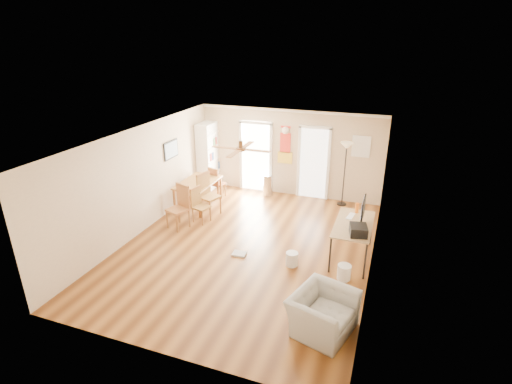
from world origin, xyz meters
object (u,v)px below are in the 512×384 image
at_px(dining_chair_right_b, 201,205).
at_px(bookshelf, 209,156).
at_px(dining_table, 199,194).
at_px(trash_can, 268,185).
at_px(armchair, 322,313).
at_px(dining_chair_near, 177,207).
at_px(dining_chair_right_a, 209,195).
at_px(dining_chair_far, 217,182).
at_px(wastebasket_a, 292,259).
at_px(computer_desk, 352,241).
at_px(wastebasket_b, 344,272).
at_px(torchiere_lamp, 344,174).
at_px(printer, 358,230).

bearing_deg(dining_chair_right_b, bookshelf, 35.12).
bearing_deg(dining_table, trash_can, 41.53).
bearing_deg(bookshelf, armchair, -62.83).
bearing_deg(dining_chair_near, dining_chair_right_a, 87.26).
xyz_separation_m(dining_table, dining_chair_far, (0.21, 0.82, 0.10)).
relative_size(bookshelf, dining_chair_far, 2.25).
distance_m(bookshelf, wastebasket_a, 5.24).
distance_m(dining_chair_right_b, dining_chair_near, 0.65).
relative_size(dining_chair_far, wastebasket_a, 3.09).
bearing_deg(dining_table, computer_desk, -17.14).
bearing_deg(computer_desk, dining_table, 162.86).
bearing_deg(armchair, dining_table, 64.80).
distance_m(dining_chair_near, wastebasket_b, 4.40).
height_order(dining_chair_near, armchair, dining_chair_near).
bearing_deg(dining_chair_right_b, wastebasket_a, -100.08).
height_order(dining_chair_right_b, computer_desk, dining_chair_right_b).
relative_size(bookshelf, computer_desk, 1.34).
bearing_deg(torchiere_lamp, dining_table, -158.88).
distance_m(printer, wastebasket_a, 1.52).
bearing_deg(bookshelf, printer, -47.91).
bearing_deg(dining_chair_near, printer, 13.54).
bearing_deg(torchiere_lamp, dining_chair_right_a, -150.18).
height_order(dining_chair_near, wastebasket_b, dining_chair_near).
bearing_deg(armchair, wastebasket_b, 11.70).
bearing_deg(wastebasket_a, armchair, -60.47).
bearing_deg(dining_chair_near, computer_desk, 19.67).
distance_m(trash_can, wastebasket_b, 4.65).
bearing_deg(wastebasket_b, bookshelf, 142.15).
xyz_separation_m(dining_chair_right_a, trash_can, (1.06, 1.83, -0.24)).
xyz_separation_m(computer_desk, printer, (0.14, -0.48, 0.52)).
xyz_separation_m(printer, armchair, (-0.30, -2.00, -0.60)).
bearing_deg(dining_chair_right_a, bookshelf, 43.41).
xyz_separation_m(dining_chair_far, wastebasket_b, (4.23, -3.08, -0.31)).
height_order(dining_chair_right_a, dining_chair_right_b, dining_chair_right_a).
bearing_deg(wastebasket_a, dining_table, 147.42).
bearing_deg(wastebasket_b, printer, 68.02).
bearing_deg(dining_chair_far, wastebasket_a, 153.85).
height_order(dining_chair_far, armchair, dining_chair_far).
bearing_deg(printer, wastebasket_b, -124.35).
xyz_separation_m(bookshelf, dining_chair_far, (0.58, -0.66, -0.58)).
relative_size(dining_chair_far, computer_desk, 0.60).
height_order(bookshelf, wastebasket_b, bookshelf).
relative_size(torchiere_lamp, wastebasket_b, 5.85).
xyz_separation_m(dining_chair_right_b, torchiere_lamp, (3.29, 2.37, 0.46)).
relative_size(dining_table, dining_chair_right_a, 1.30).
relative_size(dining_chair_near, trash_can, 1.68).
xyz_separation_m(dining_chair_near, wastebasket_b, (4.29, -0.86, -0.40)).
height_order(bookshelf, computer_desk, bookshelf).
xyz_separation_m(bookshelf, dining_chair_right_a, (0.92, -1.88, -0.48)).
xyz_separation_m(wastebasket_a, armchair, (0.98, -1.73, 0.19)).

